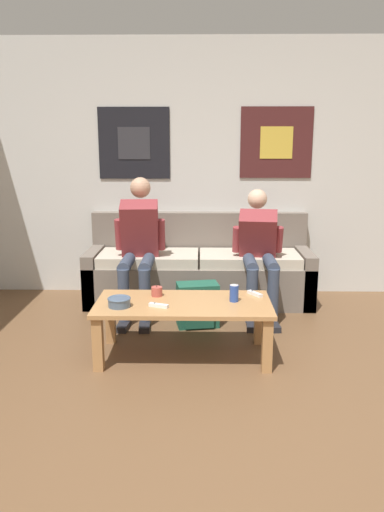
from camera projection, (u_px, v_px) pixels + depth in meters
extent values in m
plane|color=brown|center=(237.00, 474.00, 2.41)|extent=(18.00, 18.00, 0.00)
cube|color=silver|center=(219.00, 170.00, 5.05)|extent=(10.00, 0.05, 2.55)
cube|color=black|center=(134.00, 143.00, 4.98)|extent=(0.71, 0.01, 0.70)
cube|color=#2D2D33|center=(134.00, 143.00, 4.97)|extent=(0.32, 0.01, 0.32)
cube|color=#471E1E|center=(276.00, 143.00, 4.95)|extent=(0.71, 0.01, 0.69)
cube|color=gold|center=(276.00, 143.00, 4.94)|extent=(0.32, 0.01, 0.31)
cube|color=#70665B|center=(199.00, 253.00, 5.16)|extent=(2.18, 0.13, 0.85)
cube|color=#70665B|center=(199.00, 283.00, 4.88)|extent=(2.18, 0.56, 0.40)
cube|color=#70665B|center=(94.00, 277.00, 4.88)|extent=(0.12, 0.56, 0.52)
cube|color=#70665B|center=(305.00, 278.00, 4.84)|extent=(0.12, 0.56, 0.52)
cube|color=beige|center=(149.00, 258.00, 4.83)|extent=(0.95, 0.52, 0.10)
cube|color=beige|center=(249.00, 259.00, 4.81)|extent=(0.95, 0.52, 0.10)
cube|color=#B27F4C|center=(183.00, 304.00, 3.63)|extent=(1.28, 0.60, 0.03)
cube|color=#B27F4C|center=(111.00, 319.00, 3.93)|extent=(0.07, 0.07, 0.39)
cube|color=#B27F4C|center=(259.00, 320.00, 3.91)|extent=(0.07, 0.07, 0.39)
cube|color=#B27F4C|center=(98.00, 344.00, 3.45)|extent=(0.07, 0.07, 0.39)
cube|color=#B27F4C|center=(267.00, 345.00, 3.43)|extent=(0.07, 0.07, 0.39)
cylinder|color=#384256|center=(126.00, 264.00, 4.40)|extent=(0.11, 0.40, 0.11)
cylinder|color=#384256|center=(124.00, 296.00, 4.26)|extent=(0.10, 0.10, 0.48)
cube|color=#232328|center=(123.00, 326.00, 4.25)|extent=(0.11, 0.25, 0.05)
cylinder|color=#384256|center=(147.00, 264.00, 4.40)|extent=(0.11, 0.40, 0.11)
cylinder|color=#384256|center=(145.00, 297.00, 4.26)|extent=(0.10, 0.10, 0.48)
cube|color=#232328|center=(145.00, 326.00, 4.25)|extent=(0.11, 0.25, 0.05)
cube|color=maroon|center=(140.00, 230.00, 4.62)|extent=(0.36, 0.39, 0.57)
sphere|color=tan|center=(140.00, 188.00, 4.65)|extent=(0.19, 0.19, 0.19)
cylinder|color=maroon|center=(119.00, 234.00, 4.65)|extent=(0.08, 0.12, 0.30)
cylinder|color=maroon|center=(161.00, 235.00, 4.64)|extent=(0.08, 0.12, 0.30)
cylinder|color=#384256|center=(250.00, 264.00, 4.40)|extent=(0.11, 0.37, 0.11)
cylinder|color=#384256|center=(252.00, 296.00, 4.27)|extent=(0.10, 0.10, 0.48)
cube|color=#232328|center=(252.00, 325.00, 4.26)|extent=(0.11, 0.25, 0.05)
cylinder|color=#384256|center=(271.00, 264.00, 4.40)|extent=(0.11, 0.37, 0.11)
cylinder|color=#384256|center=(273.00, 296.00, 4.27)|extent=(0.10, 0.10, 0.48)
cube|color=#232328|center=(273.00, 325.00, 4.26)|extent=(0.11, 0.25, 0.05)
cube|color=maroon|center=(258.00, 235.00, 4.62)|extent=(0.39, 0.42, 0.49)
sphere|color=beige|center=(257.00, 199.00, 4.68)|extent=(0.18, 0.18, 0.18)
cylinder|color=maroon|center=(237.00, 239.00, 4.65)|extent=(0.08, 0.13, 0.25)
cylinder|color=maroon|center=(278.00, 239.00, 4.64)|extent=(0.08, 0.13, 0.25)
cube|color=#1E5642|center=(198.00, 305.00, 4.29)|extent=(0.38, 0.26, 0.38)
cube|color=#1E5642|center=(199.00, 318.00, 4.22)|extent=(0.25, 0.11, 0.17)
cylinder|color=#475B75|center=(119.00, 302.00, 3.53)|extent=(0.16, 0.16, 0.06)
torus|color=#475B75|center=(119.00, 299.00, 3.52)|extent=(0.16, 0.16, 0.02)
cylinder|color=#B24C42|center=(157.00, 291.00, 3.76)|extent=(0.08, 0.08, 0.07)
cylinder|color=black|center=(157.00, 286.00, 3.75)|extent=(0.00, 0.00, 0.01)
cylinder|color=#28479E|center=(234.00, 293.00, 3.63)|extent=(0.07, 0.07, 0.12)
cylinder|color=silver|center=(234.00, 285.00, 3.62)|extent=(0.06, 0.06, 0.00)
cube|color=white|center=(255.00, 294.00, 3.79)|extent=(0.11, 0.14, 0.02)
cylinder|color=#333842|center=(252.00, 291.00, 3.81)|extent=(0.01, 0.01, 0.00)
cube|color=white|center=(159.00, 305.00, 3.52)|extent=(0.15, 0.08, 0.02)
cylinder|color=#333842|center=(155.00, 303.00, 3.53)|extent=(0.01, 0.01, 0.00)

